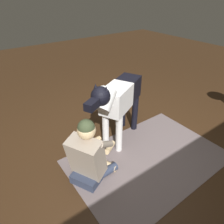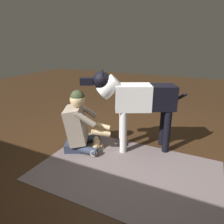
% 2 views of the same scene
% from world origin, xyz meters
% --- Properties ---
extents(ground_plane, '(14.05, 14.05, 0.00)m').
position_xyz_m(ground_plane, '(0.00, 0.00, 0.00)').
color(ground_plane, '#362212').
extents(area_rug, '(2.13, 1.43, 0.01)m').
position_xyz_m(area_rug, '(-0.12, 0.38, 0.00)').
color(area_rug, '#695C5D').
rests_on(area_rug, ground).
extents(person_sitting_on_floor, '(0.72, 0.63, 0.87)m').
position_xyz_m(person_sitting_on_floor, '(0.70, 0.16, 0.36)').
color(person_sitting_on_floor, '#2E364B').
rests_on(person_sitting_on_floor, ground).
extents(large_dog, '(1.32, 0.75, 1.15)m').
position_xyz_m(large_dog, '(-0.02, -0.20, 0.74)').
color(large_dog, silver).
rests_on(large_dog, ground).
extents(hot_dog_on_plate, '(0.20, 0.20, 0.06)m').
position_xyz_m(hot_dog_on_plate, '(0.48, 0.05, 0.03)').
color(hot_dog_on_plate, silver).
rests_on(hot_dog_on_plate, ground).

